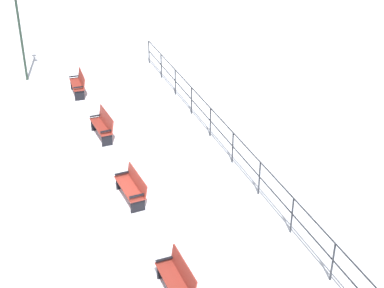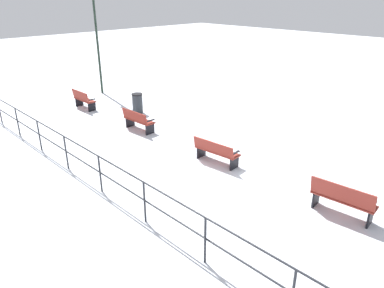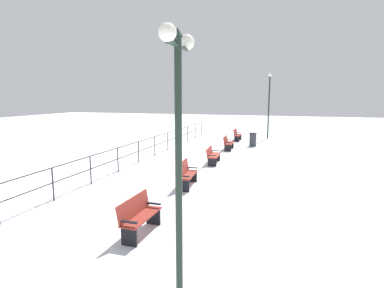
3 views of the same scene
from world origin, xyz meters
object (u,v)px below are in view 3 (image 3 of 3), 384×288
(bench_third, at_px, (213,155))
(trash_bin, at_px, (253,140))
(bench_nearest, at_px, (139,215))
(bench_fourth, at_px, (228,143))
(bench_fifth, at_px, (237,135))
(lamppost_middle, at_px, (269,96))
(bench_second, at_px, (186,174))
(lamppost_near, at_px, (178,129))

(bench_third, xyz_separation_m, trash_bin, (1.35, 6.10, 0.03))
(bench_nearest, bearing_deg, bench_third, 92.38)
(bench_nearest, relative_size, bench_fourth, 1.00)
(bench_fifth, distance_m, trash_bin, 2.75)
(bench_fourth, xyz_separation_m, trash_bin, (1.36, 1.88, 0.01))
(bench_nearest, bearing_deg, bench_fourth, 92.07)
(bench_fourth, distance_m, lamppost_middle, 7.14)
(bench_third, bearing_deg, bench_nearest, -93.74)
(bench_second, bearing_deg, lamppost_middle, 77.09)
(bench_third, xyz_separation_m, bench_fifth, (-0.10, 8.43, 0.03))
(bench_second, distance_m, trash_bin, 10.40)
(bench_third, height_order, lamppost_middle, lamppost_middle)
(bench_second, bearing_deg, lamppost_near, -77.33)
(bench_fifth, height_order, lamppost_near, lamppost_near)
(bench_third, relative_size, bench_fourth, 1.08)
(bench_second, relative_size, bench_fifth, 1.15)
(bench_fourth, height_order, lamppost_near, lamppost_near)
(bench_fifth, xyz_separation_m, trash_bin, (1.45, -2.33, -0.00))
(bench_third, distance_m, lamppost_near, 11.32)
(bench_second, relative_size, lamppost_middle, 0.31)
(bench_third, relative_size, lamppost_near, 0.37)
(lamppost_middle, distance_m, trash_bin, 5.24)
(bench_nearest, relative_size, lamppost_middle, 0.29)
(bench_fourth, xyz_separation_m, bench_fifth, (-0.09, 4.22, 0.02))
(bench_fourth, distance_m, trash_bin, 2.32)
(bench_nearest, xyz_separation_m, trash_bin, (1.20, 14.52, -0.02))
(lamppost_middle, height_order, trash_bin, lamppost_middle)
(lamppost_middle, bearing_deg, bench_fifth, -138.10)
(bench_fourth, xyz_separation_m, lamppost_near, (2.08, -15.06, 2.48))
(bench_third, relative_size, lamppost_middle, 0.31)
(bench_fourth, bearing_deg, bench_fifth, 88.73)
(bench_nearest, relative_size, bench_fifth, 1.07)
(trash_bin, bearing_deg, bench_nearest, -94.74)
(bench_second, bearing_deg, bench_third, 85.06)
(lamppost_middle, bearing_deg, bench_nearest, -95.84)
(lamppost_near, bearing_deg, bench_fifth, 96.43)
(bench_nearest, relative_size, bench_third, 0.93)
(bench_nearest, bearing_deg, bench_second, 93.57)
(bench_third, height_order, bench_fourth, bench_fourth)
(bench_nearest, height_order, bench_second, bench_second)
(bench_third, xyz_separation_m, lamppost_middle, (2.07, 10.38, 2.95))
(lamppost_middle, xyz_separation_m, trash_bin, (-0.72, -4.28, -2.93))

